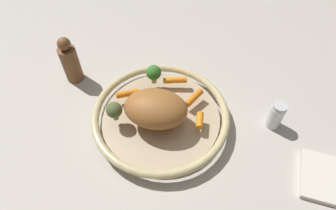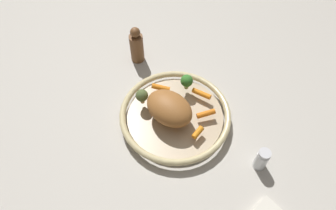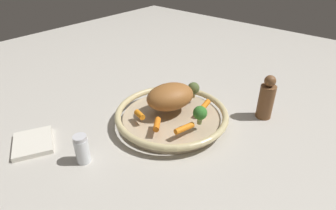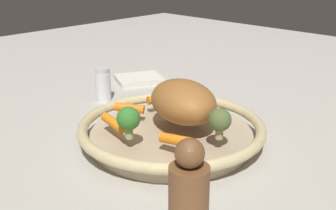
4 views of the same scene
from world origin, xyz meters
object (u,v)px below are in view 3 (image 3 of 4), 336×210
baby_carrot_right (140,115)px  dish_towel (33,143)px  baby_carrot_back (157,124)px  salt_shaker (82,149)px  baby_carrot_left (184,128)px  broccoli_floret_small (194,89)px  pepper_mill (266,99)px  serving_bowl (172,116)px  roast_chicken_piece (170,97)px  broccoli_floret_large (201,113)px  baby_carrot_center (204,106)px

baby_carrot_right → dish_towel: (0.18, 0.25, -0.05)m
baby_carrot_back → salt_shaker: salt_shaker is taller
baby_carrot_left → dish_towel: (0.32, 0.28, -0.05)m
broccoli_floret_small → baby_carrot_left: bearing=118.0°
baby_carrot_right → pepper_mill: (-0.25, -0.31, 0.01)m
broccoli_floret_small → serving_bowl: bearing=88.0°
roast_chicken_piece → broccoli_floret_large: (-0.12, 0.01, -0.00)m
broccoli_floret_small → salt_shaker: 0.40m
baby_carrot_back → baby_carrot_right: (0.07, -0.00, 0.00)m
broccoli_floret_large → salt_shaker: (0.17, 0.29, -0.04)m
serving_bowl → salt_shaker: salt_shaker is taller
salt_shaker → dish_towel: (0.17, 0.05, -0.03)m
baby_carrot_right → broccoli_floret_large: bearing=-149.0°
baby_carrot_center → pepper_mill: 0.20m
pepper_mill → roast_chicken_piece: bearing=43.4°
serving_bowl → baby_carrot_back: (-0.02, 0.09, 0.03)m
roast_chicken_piece → baby_carrot_back: roast_chicken_piece is taller
salt_shaker → dish_towel: bearing=18.3°
baby_carrot_left → dish_towel: 0.43m
baby_carrot_back → broccoli_floret_small: (0.02, -0.20, 0.02)m
baby_carrot_center → baby_carrot_back: bearing=75.0°
baby_carrot_back → baby_carrot_left: same height
baby_carrot_right → roast_chicken_piece: bearing=-107.4°
baby_carrot_right → dish_towel: bearing=54.8°
baby_carrot_center → broccoli_floret_small: 0.08m
baby_carrot_right → broccoli_floret_large: (-0.15, -0.09, 0.03)m
baby_carrot_back → salt_shaker: 0.21m
serving_bowl → roast_chicken_piece: size_ratio=2.29×
roast_chicken_piece → salt_shaker: 0.30m
broccoli_floret_small → salt_shaker: (0.06, 0.40, -0.04)m
serving_bowl → pepper_mill: 0.31m
baby_carrot_back → broccoli_floret_large: broccoli_floret_large is taller
roast_chicken_piece → broccoli_floret_small: size_ratio=2.84×
roast_chicken_piece → dish_towel: roast_chicken_piece is taller
baby_carrot_left → broccoli_floret_small: (0.09, -0.17, 0.02)m
baby_carrot_back → dish_towel: (0.25, 0.25, -0.05)m
baby_carrot_center → dish_towel: (0.29, 0.42, -0.05)m
baby_carrot_left → baby_carrot_center: baby_carrot_center is taller
broccoli_floret_large → dish_towel: size_ratio=0.46×
serving_bowl → broccoli_floret_large: size_ratio=6.25×
serving_bowl → broccoli_floret_small: bearing=-92.0°
broccoli_floret_large → dish_towel: 0.48m
pepper_mill → broccoli_floret_small: bearing=29.0°
roast_chicken_piece → dish_towel: size_ratio=1.26×
serving_bowl → dish_towel: bearing=56.4°
baby_carrot_center → salt_shaker: (0.13, 0.36, -0.01)m
baby_carrot_back → pepper_mill: bearing=-119.8°
baby_carrot_right → baby_carrot_back: bearing=177.7°
serving_bowl → broccoli_floret_small: broccoli_floret_small is taller
serving_bowl → dish_towel: size_ratio=2.88×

